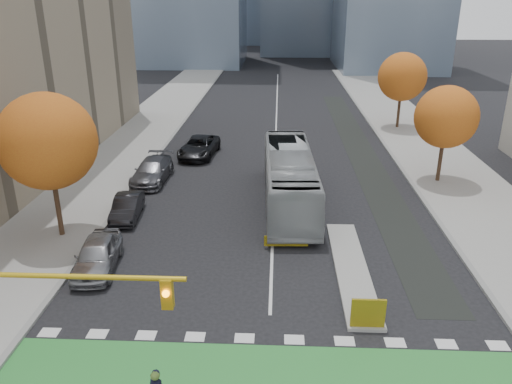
# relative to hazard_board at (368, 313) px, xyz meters

# --- Properties ---
(sidewalk_west) EXTENTS (7.00, 120.00, 0.15)m
(sidewalk_west) POSITION_rel_hazard_board_xyz_m (-17.50, 15.80, -0.73)
(sidewalk_west) COLOR gray
(sidewalk_west) RESTS_ON ground
(sidewalk_east) EXTENTS (7.00, 120.00, 0.15)m
(sidewalk_east) POSITION_rel_hazard_board_xyz_m (9.50, 15.80, -0.73)
(sidewalk_east) COLOR gray
(sidewalk_east) RESTS_ON ground
(curb_west) EXTENTS (0.30, 120.00, 0.16)m
(curb_west) POSITION_rel_hazard_board_xyz_m (-14.00, 15.80, -0.73)
(curb_west) COLOR gray
(curb_west) RESTS_ON ground
(curb_east) EXTENTS (0.30, 120.00, 0.16)m
(curb_east) POSITION_rel_hazard_board_xyz_m (6.00, 15.80, -0.73)
(curb_east) COLOR gray
(curb_east) RESTS_ON ground
(bike_crossing) EXTENTS (20.00, 3.00, 0.01)m
(bike_crossing) POSITION_rel_hazard_board_xyz_m (-4.00, -2.70, -0.79)
(bike_crossing) COLOR #2A8233
(bike_crossing) RESTS_ON ground
(centre_line) EXTENTS (0.15, 70.00, 0.01)m
(centre_line) POSITION_rel_hazard_board_xyz_m (-4.00, 35.80, -0.80)
(centre_line) COLOR silver
(centre_line) RESTS_ON ground
(bike_lane_paint) EXTENTS (2.50, 50.00, 0.01)m
(bike_lane_paint) POSITION_rel_hazard_board_xyz_m (3.50, 25.80, -0.80)
(bike_lane_paint) COLOR black
(bike_lane_paint) RESTS_ON ground
(median_island) EXTENTS (1.60, 10.00, 0.16)m
(median_island) POSITION_rel_hazard_board_xyz_m (0.00, 4.80, -0.72)
(median_island) COLOR gray
(median_island) RESTS_ON ground
(hazard_board) EXTENTS (1.40, 0.12, 1.30)m
(hazard_board) POSITION_rel_hazard_board_xyz_m (0.00, 0.00, 0.00)
(hazard_board) COLOR yellow
(hazard_board) RESTS_ON median_island
(tree_west) EXTENTS (5.20, 5.20, 8.22)m
(tree_west) POSITION_rel_hazard_board_xyz_m (-16.00, 7.80, 4.82)
(tree_west) COLOR #332114
(tree_west) RESTS_ON ground
(tree_east_near) EXTENTS (4.40, 4.40, 7.08)m
(tree_east_near) POSITION_rel_hazard_board_xyz_m (8.00, 17.80, 4.06)
(tree_east_near) COLOR #332114
(tree_east_near) RESTS_ON ground
(tree_east_far) EXTENTS (4.80, 4.80, 7.65)m
(tree_east_far) POSITION_rel_hazard_board_xyz_m (8.50, 33.80, 4.44)
(tree_east_far) COLOR #332114
(tree_east_far) RESTS_ON ground
(traffic_signal_west) EXTENTS (8.53, 0.56, 5.20)m
(traffic_signal_west) POSITION_rel_hazard_board_xyz_m (-11.93, -4.71, 3.23)
(traffic_signal_west) COLOR #BF9914
(traffic_signal_west) RESTS_ON ground
(bus) EXTENTS (3.55, 13.09, 3.62)m
(bus) POSITION_rel_hazard_board_xyz_m (-3.01, 13.17, 1.01)
(bus) COLOR #9EA2A5
(bus) RESTS_ON ground
(parked_car_a) EXTENTS (2.37, 4.89, 1.61)m
(parked_car_a) POSITION_rel_hazard_board_xyz_m (-12.70, 4.33, 0.00)
(parked_car_a) COLOR gray
(parked_car_a) RESTS_ON ground
(parked_car_b) EXTENTS (1.81, 4.33, 1.39)m
(parked_car_b) POSITION_rel_hazard_board_xyz_m (-13.00, 10.55, -0.10)
(parked_car_b) COLOR black
(parked_car_b) RESTS_ON ground
(parked_car_c) EXTENTS (2.45, 5.64, 1.62)m
(parked_car_c) POSITION_rel_hazard_board_xyz_m (-13.00, 17.06, 0.01)
(parked_car_c) COLOR #545459
(parked_car_c) RESTS_ON ground
(parked_car_d) EXTENTS (3.26, 6.06, 1.61)m
(parked_car_d) POSITION_rel_hazard_board_xyz_m (-10.50, 23.41, 0.01)
(parked_car_d) COLOR black
(parked_car_d) RESTS_ON ground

